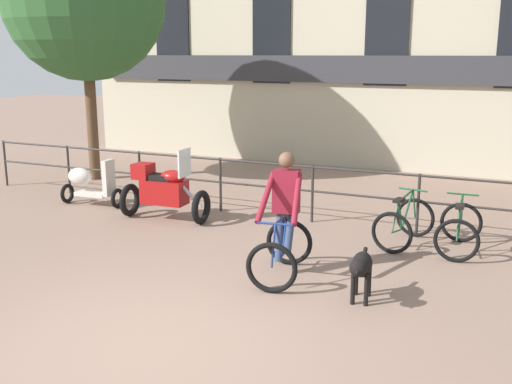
% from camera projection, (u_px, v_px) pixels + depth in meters
% --- Properties ---
extents(ground_plane, '(60.00, 60.00, 0.00)m').
position_uv_depth(ground_plane, '(149.00, 345.00, 6.32)').
color(ground_plane, '#8E7060').
extents(canal_railing, '(15.05, 0.05, 1.05)m').
position_uv_depth(canal_railing, '(313.00, 184.00, 10.77)').
color(canal_railing, '#2D2B28').
rests_on(canal_railing, ground_plane).
extents(building_facade, '(18.00, 0.72, 8.15)m').
position_uv_depth(building_facade, '(391.00, 11.00, 15.14)').
color(building_facade, '#BCB299').
rests_on(building_facade, ground_plane).
extents(cyclist_with_bike, '(0.86, 1.27, 1.70)m').
position_uv_depth(cyclist_with_bike, '(283.00, 222.00, 8.16)').
color(cyclist_with_bike, black).
rests_on(cyclist_with_bike, ground_plane).
extents(dog, '(0.32, 0.91, 0.66)m').
position_uv_depth(dog, '(361.00, 267.00, 7.28)').
color(dog, black).
rests_on(dog, ground_plane).
extents(parked_motorcycle, '(1.65, 0.70, 1.35)m').
position_uv_depth(parked_motorcycle, '(164.00, 190.00, 10.94)').
color(parked_motorcycle, black).
rests_on(parked_motorcycle, ground_plane).
extents(parked_bicycle_near_lamp, '(0.83, 1.20, 0.86)m').
position_uv_depth(parked_bicycle_near_lamp, '(404.00, 223.00, 9.55)').
color(parked_bicycle_near_lamp, black).
rests_on(parked_bicycle_near_lamp, ground_plane).
extents(parked_bicycle_mid_left, '(0.71, 1.14, 0.86)m').
position_uv_depth(parked_bicycle_mid_left, '(459.00, 229.00, 9.21)').
color(parked_bicycle_mid_left, black).
rests_on(parked_bicycle_mid_left, ground_plane).
extents(parked_scooter, '(1.30, 0.49, 0.96)m').
position_uv_depth(parked_scooter, '(89.00, 183.00, 12.02)').
color(parked_scooter, black).
rests_on(parked_scooter, ground_plane).
extents(tree_canalside_left, '(3.73, 3.73, 6.08)m').
position_uv_depth(tree_canalside_left, '(84.00, 0.00, 13.73)').
color(tree_canalside_left, brown).
rests_on(tree_canalside_left, ground_plane).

